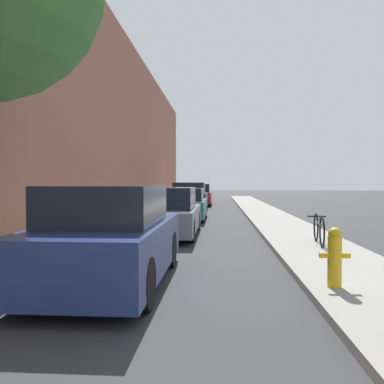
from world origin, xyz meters
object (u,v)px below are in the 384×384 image
parked_car_grey (167,213)px  bicycle (319,229)px  parked_car_teal (183,205)px  fire_hydrant (335,256)px  parked_car_black (190,197)px  parked_car_red (197,195)px  parked_car_navy (110,238)px

parked_car_grey → bicycle: size_ratio=2.51×
parked_car_teal → fire_hydrant: parked_car_teal is taller
parked_car_grey → parked_car_black: parked_car_black is taller
parked_car_black → fire_hydrant: 16.54m
parked_car_red → fire_hydrant: size_ratio=5.58×
parked_car_grey → fire_hydrant: bearing=-62.0°
parked_car_navy → parked_car_teal: parked_car_navy is taller
parked_car_black → parked_car_red: size_ratio=0.85×
parked_car_black → parked_car_red: parked_car_black is taller
parked_car_navy → parked_car_grey: bearing=88.6°
parked_car_black → parked_car_navy: bearing=-90.2°
parked_car_grey → fire_hydrant: 6.72m
parked_car_grey → parked_car_red: (0.05, 15.42, 0.02)m
parked_car_black → parked_car_teal: bearing=-88.6°
parked_car_red → fire_hydrant: (3.10, -21.35, -0.14)m
fire_hydrant → parked_car_teal: bearing=106.0°
parked_car_red → parked_car_grey: bearing=-90.2°
parked_car_navy → parked_car_red: size_ratio=0.87×
fire_hydrant → parked_car_black: bearing=101.3°
parked_car_teal → bicycle: (3.85, -7.05, -0.15)m
parked_car_teal → fire_hydrant: 11.32m
parked_car_navy → parked_car_black: bearing=89.8°
parked_car_navy → fire_hydrant: bearing=-6.6°
parked_car_navy → bicycle: (4.02, 3.45, -0.24)m
parked_car_grey → fire_hydrant: (3.15, -5.93, -0.12)m
bicycle → parked_car_navy: bearing=-133.2°
parked_car_black → parked_car_grey: bearing=-89.5°
parked_car_grey → fire_hydrant: size_ratio=5.09×
parked_car_black → fire_hydrant: (3.24, -16.22, -0.18)m
bicycle → parked_car_grey: bearing=157.7°
parked_car_grey → parked_car_red: size_ratio=0.91×
parked_car_teal → parked_car_red: (0.02, 10.47, 0.06)m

